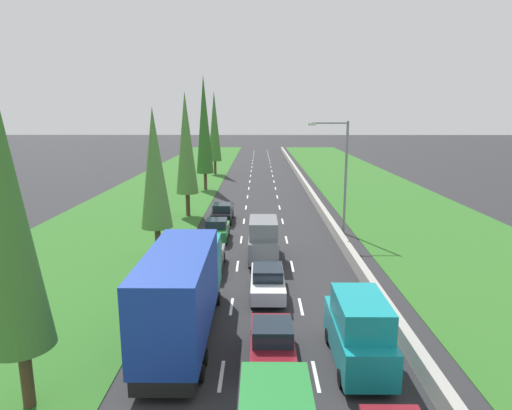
{
  "coord_description": "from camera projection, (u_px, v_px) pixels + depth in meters",
  "views": [
    {
      "loc": [
        -0.35,
        0.39,
        9.5
      ],
      "look_at": [
        -0.66,
        39.12,
        1.49
      ],
      "focal_mm": 30.77,
      "sensor_mm": 36.0,
      "label": 1
    }
  ],
  "objects": [
    {
      "name": "poplar_tree_second",
      "position": [
        155.0,
        169.0,
        28.17
      ],
      "size": [
        2.05,
        2.05,
        10.01
      ],
      "color": "#4C3823",
      "rests_on": "ground"
    },
    {
      "name": "teal_van_right_lane",
      "position": [
        359.0,
        331.0,
        16.73
      ],
      "size": [
        1.96,
        4.9,
        2.82
      ],
      "color": "teal",
      "rests_on": "ground"
    },
    {
      "name": "median_barrier",
      "position": [
        303.0,
        182.0,
        60.16
      ],
      "size": [
        0.44,
        120.0,
        0.85
      ],
      "primitive_type": "cube",
      "color": "#9E9B93",
      "rests_on": "ground"
    },
    {
      "name": "poplar_tree_fifth",
      "position": [
        214.0,
        127.0,
        69.36
      ],
      "size": [
        2.13,
        2.13,
        13.15
      ],
      "color": "#4C3823",
      "rests_on": "ground"
    },
    {
      "name": "green_hatchback_left_lane",
      "position": [
        217.0,
        230.0,
        33.57
      ],
      "size": [
        1.74,
        3.9,
        1.72
      ],
      "color": "#237A33",
      "rests_on": "ground"
    },
    {
      "name": "grass_verge_left",
      "position": [
        170.0,
        185.0,
        60.39
      ],
      "size": [
        14.0,
        140.0,
        0.04
      ],
      "primitive_type": "cube",
      "color": "#2D6623",
      "rests_on": "ground"
    },
    {
      "name": "poplar_tree_third",
      "position": [
        186.0,
        144.0,
        40.57
      ],
      "size": [
        2.09,
        2.09,
        11.6
      ],
      "color": "#4C3823",
      "rests_on": "ground"
    },
    {
      "name": "poplar_tree_nearest",
      "position": [
        8.0,
        221.0,
        13.27
      ],
      "size": [
        2.06,
        2.06,
        10.57
      ],
      "color": "#4C3823",
      "rests_on": "ground"
    },
    {
      "name": "street_light_mast",
      "position": [
        342.0,
        169.0,
        34.74
      ],
      "size": [
        3.2,
        0.28,
        9.0
      ],
      "color": "gray",
      "rests_on": "ground"
    },
    {
      "name": "ground_plane",
      "position": [
        262.0,
        185.0,
        60.29
      ],
      "size": [
        300.0,
        300.0,
        0.0
      ],
      "primitive_type": "plane",
      "color": "#28282B",
      "rests_on": "ground"
    },
    {
      "name": "grey_van_centre_lane",
      "position": [
        263.0,
        239.0,
        28.96
      ],
      "size": [
        1.96,
        4.9,
        2.82
      ],
      "color": "slate",
      "rests_on": "ground"
    },
    {
      "name": "poplar_tree_fourth",
      "position": [
        204.0,
        125.0,
        54.65
      ],
      "size": [
        2.16,
        2.16,
        14.31
      ],
      "color": "#4C3823",
      "rests_on": "ground"
    },
    {
      "name": "grass_verge_right",
      "position": [
        366.0,
        185.0,
        60.18
      ],
      "size": [
        14.0,
        140.0,
        0.04
      ],
      "primitive_type": "cube",
      "color": "#2D6623",
      "rests_on": "ground"
    },
    {
      "name": "white_sedan_centre_lane",
      "position": [
        268.0,
        281.0,
        23.33
      ],
      "size": [
        1.82,
        4.5,
        1.64
      ],
      "color": "white",
      "rests_on": "ground"
    },
    {
      "name": "maroon_hatchback_centre_lane",
      "position": [
        272.0,
        342.0,
        17.01
      ],
      "size": [
        1.74,
        3.9,
        1.72
      ],
      "color": "maroon",
      "rests_on": "ground"
    },
    {
      "name": "blue_box_truck_left_lane",
      "position": [
        183.0,
        291.0,
        18.49
      ],
      "size": [
        2.46,
        9.4,
        4.18
      ],
      "color": "black",
      "rests_on": "ground"
    },
    {
      "name": "black_sedan_left_lane",
      "position": [
        222.0,
        213.0,
        39.53
      ],
      "size": [
        1.82,
        4.5,
        1.64
      ],
      "color": "black",
      "rests_on": "ground"
    },
    {
      "name": "lane_markings",
      "position": [
        262.0,
        185.0,
        60.29
      ],
      "size": [
        3.64,
        116.0,
        0.01
      ],
      "color": "white",
      "rests_on": "ground"
    },
    {
      "name": "grey_sedan_left_lane",
      "position": [
        208.0,
        258.0,
        27.13
      ],
      "size": [
        1.82,
        4.5,
        1.64
      ],
      "color": "slate",
      "rests_on": "ground"
    }
  ]
}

